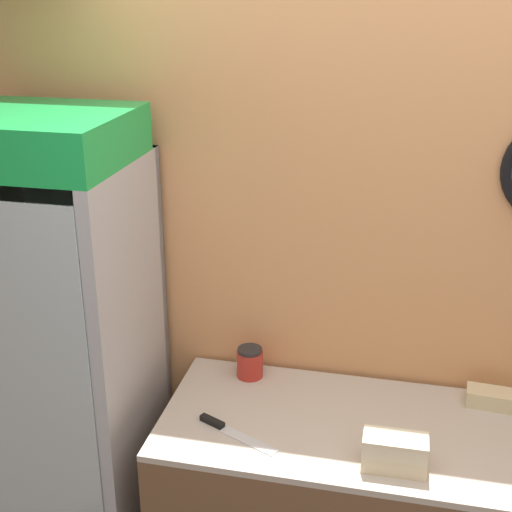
{
  "coord_description": "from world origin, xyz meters",
  "views": [
    {
      "loc": [
        -0.0,
        -1.34,
        2.45
      ],
      "look_at": [
        -0.53,
        0.99,
        1.49
      ],
      "focal_mm": 50.0,
      "sensor_mm": 36.0,
      "label": 1
    }
  ],
  "objects_px": {
    "beverage_cooler": "(71,338)",
    "sandwich_flat_left": "(493,398)",
    "chefs_knife": "(228,429)",
    "condiment_jar": "(251,363)",
    "sandwich_stack_bottom": "(395,460)",
    "sandwich_stack_middle": "(397,445)"
  },
  "relations": [
    {
      "from": "sandwich_flat_left",
      "to": "chefs_knife",
      "type": "height_order",
      "value": "sandwich_flat_left"
    },
    {
      "from": "beverage_cooler",
      "to": "sandwich_stack_middle",
      "type": "distance_m",
      "value": 1.34
    },
    {
      "from": "beverage_cooler",
      "to": "sandwich_flat_left",
      "type": "relative_size",
      "value": 10.09
    },
    {
      "from": "sandwich_stack_bottom",
      "to": "condiment_jar",
      "type": "relative_size",
      "value": 1.71
    },
    {
      "from": "sandwich_stack_bottom",
      "to": "condiment_jar",
      "type": "xyz_separation_m",
      "value": [
        -0.61,
        0.47,
        0.03
      ]
    },
    {
      "from": "sandwich_stack_middle",
      "to": "sandwich_flat_left",
      "type": "height_order",
      "value": "sandwich_stack_middle"
    },
    {
      "from": "sandwich_stack_middle",
      "to": "sandwich_flat_left",
      "type": "xyz_separation_m",
      "value": [
        0.35,
        0.46,
        -0.06
      ]
    },
    {
      "from": "sandwich_stack_middle",
      "to": "sandwich_flat_left",
      "type": "relative_size",
      "value": 1.1
    },
    {
      "from": "chefs_knife",
      "to": "sandwich_stack_middle",
      "type": "bearing_deg",
      "value": -7.21
    },
    {
      "from": "sandwich_stack_bottom",
      "to": "sandwich_stack_middle",
      "type": "relative_size",
      "value": 1.0
    },
    {
      "from": "chefs_knife",
      "to": "sandwich_flat_left",
      "type": "bearing_deg",
      "value": 21.96
    },
    {
      "from": "beverage_cooler",
      "to": "sandwich_stack_bottom",
      "type": "xyz_separation_m",
      "value": [
        1.31,
        -0.28,
        -0.16
      ]
    },
    {
      "from": "sandwich_flat_left",
      "to": "condiment_jar",
      "type": "xyz_separation_m",
      "value": [
        -0.96,
        0.01,
        0.03
      ]
    },
    {
      "from": "sandwich_stack_bottom",
      "to": "sandwich_stack_middle",
      "type": "xyz_separation_m",
      "value": [
        0.0,
        0.0,
        0.06
      ]
    },
    {
      "from": "sandwich_flat_left",
      "to": "chefs_knife",
      "type": "xyz_separation_m",
      "value": [
        -0.95,
        -0.38,
        -0.02
      ]
    },
    {
      "from": "beverage_cooler",
      "to": "sandwich_stack_bottom",
      "type": "distance_m",
      "value": 1.35
    },
    {
      "from": "sandwich_stack_middle",
      "to": "beverage_cooler",
      "type": "bearing_deg",
      "value": 167.8
    },
    {
      "from": "sandwich_stack_bottom",
      "to": "beverage_cooler",
      "type": "bearing_deg",
      "value": 167.8
    },
    {
      "from": "condiment_jar",
      "to": "sandwich_stack_bottom",
      "type": "bearing_deg",
      "value": -37.51
    },
    {
      "from": "sandwich_flat_left",
      "to": "condiment_jar",
      "type": "distance_m",
      "value": 0.96
    },
    {
      "from": "sandwich_stack_bottom",
      "to": "condiment_jar",
      "type": "bearing_deg",
      "value": 142.49
    },
    {
      "from": "beverage_cooler",
      "to": "sandwich_stack_middle",
      "type": "xyz_separation_m",
      "value": [
        1.31,
        -0.28,
        -0.1
      ]
    }
  ]
}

